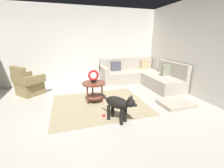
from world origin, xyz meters
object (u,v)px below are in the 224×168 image
Objects in this scene: sectional_couch at (141,76)px; torus_sculpture at (94,76)px; dog_toy_ball at (104,115)px; dog at (119,104)px; armchair at (28,84)px; dog_bed_mat at (176,104)px; side_table at (94,87)px.

sectional_couch is 2.27m from torus_sculpture.
sectional_couch reaches higher than torus_sculpture.
dog is at bearing -45.65° from dog_toy_ball.
torus_sculpture is 1.19m from dog.
armchair is at bearing 132.88° from dog_toy_ball.
dog_bed_mat is at bearing -23.11° from torus_sculpture.
dog_toy_ball is at bearing -83.27° from dog.
dog_toy_ball is at bearing 2.21° from armchair.
side_table is at bearing 17.37° from armchair.
dog_bed_mat is at bearing -23.11° from side_table.
dog is 9.88× the size of dog_toy_ball.
torus_sculpture reaches higher than dog_toy_ball.
torus_sculpture reaches higher than dog.
dog_toy_ball is (1.81, -1.95, -0.29)m from armchair.
sectional_couch is 3.71m from armchair.
sectional_couch is 2.81× the size of dog_bed_mat.
dog is (0.29, -1.10, -0.33)m from torus_sculpture.
dog_toy_ball is (-1.90, -1.96, -0.26)m from sectional_couch.
sectional_couch is 1.95m from dog_bed_mat.
side_table is 8.43× the size of dog_toy_ball.
dog_toy_ball is at bearing -87.20° from side_table.
armchair reaches higher than dog_toy_ball.
side_table is 1.14m from dog.
dog_bed_mat is 11.24× the size of dog_toy_ball.
sectional_couch is 6.90× the size of torus_sculpture.
side_table is (-1.94, -1.11, 0.12)m from sectional_couch.
torus_sculpture is at bearing -112.88° from dog.
sectional_couch is at bearing 49.45° from armchair.
dog is at bearing 2.38° from armchair.
side_table is at bearing 156.89° from dog_bed_mat.
torus_sculpture reaches higher than side_table.
sectional_couch is 2.74m from dog_toy_ball.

